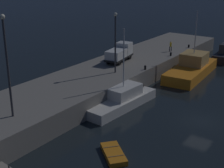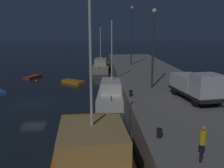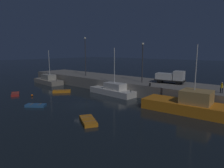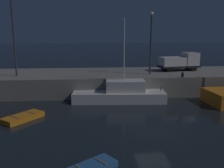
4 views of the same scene
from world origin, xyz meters
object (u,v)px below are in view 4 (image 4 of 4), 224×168
at_px(rowboat_white_mid, 91,168).
at_px(dinghy_orange_near, 23,117).
at_px(utility_truck, 180,62).
at_px(bollard_east, 183,75).
at_px(fishing_boat_blue, 121,93).
at_px(lamp_post_east, 151,38).
at_px(lamp_post_west, 13,31).

bearing_deg(rowboat_white_mid, dinghy_orange_near, 123.35).
distance_m(utility_truck, bollard_east, 5.25).
bearing_deg(rowboat_white_mid, fishing_boat_blue, 76.80).
bearing_deg(lamp_post_east, bollard_east, -37.75).
xyz_separation_m(lamp_post_east, utility_truck, (4.64, 2.48, -3.17)).
distance_m(dinghy_orange_near, lamp_post_east, 17.20).
relative_size(rowboat_white_mid, lamp_post_west, 0.34).
distance_m(fishing_boat_blue, dinghy_orange_near, 10.52).
bearing_deg(lamp_post_west, bollard_east, -7.48).
bearing_deg(fishing_boat_blue, utility_truck, 35.33).
relative_size(lamp_post_west, bollard_east, 17.09).
bearing_deg(utility_truck, lamp_post_east, -151.89).
height_order(fishing_boat_blue, bollard_east, fishing_boat_blue).
xyz_separation_m(dinghy_orange_near, lamp_post_west, (-2.84, 9.04, 7.32)).
distance_m(lamp_post_east, utility_truck, 6.14).
distance_m(rowboat_white_mid, lamp_post_west, 21.09).
xyz_separation_m(fishing_boat_blue, rowboat_white_mid, (-3.30, -14.06, -0.68)).
relative_size(dinghy_orange_near, rowboat_white_mid, 1.17).
bearing_deg(lamp_post_east, fishing_boat_blue, -137.78).
height_order(fishing_boat_blue, dinghy_orange_near, fishing_boat_blue).
distance_m(fishing_boat_blue, utility_truck, 11.01).
bearing_deg(lamp_post_east, rowboat_white_mid, -112.55).
relative_size(fishing_boat_blue, utility_truck, 1.79).
height_order(lamp_post_west, lamp_post_east, lamp_post_west).
height_order(dinghy_orange_near, rowboat_white_mid, dinghy_orange_near).
bearing_deg(bollard_east, dinghy_orange_near, -158.22).
distance_m(rowboat_white_mid, bollard_east, 18.74).
bearing_deg(dinghy_orange_near, lamp_post_west, 107.41).
bearing_deg(utility_truck, dinghy_orange_near, -147.13).
bearing_deg(dinghy_orange_near, lamp_post_east, 34.44).
xyz_separation_m(lamp_post_west, lamp_post_east, (15.97, -0.04, -0.84)).
xyz_separation_m(lamp_post_west, bollard_east, (19.17, -2.52, -4.95)).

